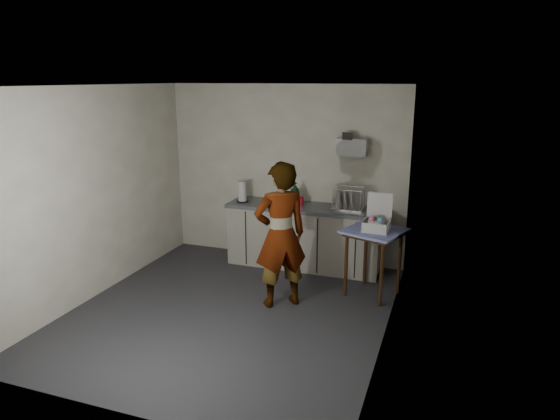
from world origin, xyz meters
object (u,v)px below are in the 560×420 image
(side_table, at_px, (374,238))
(dish_rack, at_px, (348,204))
(standing_man, at_px, (280,235))
(soap_bottle, at_px, (295,194))
(soda_can, at_px, (301,201))
(bakery_box, at_px, (377,222))
(dark_bottle, at_px, (293,197))
(kitchen_counter, at_px, (305,238))
(paper_towel, at_px, (242,192))

(side_table, relative_size, dish_rack, 2.00)
(standing_man, xyz_separation_m, soap_bottle, (-0.24, 1.32, 0.20))
(soda_can, bearing_deg, bakery_box, -30.83)
(side_table, relative_size, soap_bottle, 2.56)
(standing_man, relative_size, soap_bottle, 5.23)
(dark_bottle, height_order, dish_rack, dish_rack)
(kitchen_counter, height_order, dish_rack, dish_rack)
(dish_rack, bearing_deg, kitchen_counter, -175.57)
(soap_bottle, distance_m, dark_bottle, 0.08)
(kitchen_counter, bearing_deg, side_table, -31.32)
(soap_bottle, bearing_deg, soda_can, 23.57)
(side_table, distance_m, soap_bottle, 1.45)
(dish_rack, bearing_deg, bakery_box, -54.50)
(paper_towel, distance_m, bakery_box, 2.15)
(soap_bottle, distance_m, paper_towel, 0.79)
(kitchen_counter, height_order, bakery_box, bakery_box)
(dish_rack, bearing_deg, standing_man, -110.50)
(soap_bottle, bearing_deg, side_table, -28.01)
(standing_man, height_order, bakery_box, standing_man)
(soap_bottle, distance_m, soda_can, 0.14)
(dish_rack, bearing_deg, paper_towel, -175.66)
(kitchen_counter, bearing_deg, soap_bottle, -178.20)
(dark_bottle, bearing_deg, paper_towel, -171.62)
(dark_bottle, xyz_separation_m, dish_rack, (0.80, 0.01, -0.05))
(paper_towel, height_order, bakery_box, bakery_box)
(kitchen_counter, relative_size, dish_rack, 5.19)
(standing_man, bearing_deg, side_table, 174.16)
(standing_man, distance_m, soap_bottle, 1.35)
(kitchen_counter, relative_size, paper_towel, 7.22)
(kitchen_counter, relative_size, dark_bottle, 9.86)
(soap_bottle, bearing_deg, bakery_box, -27.78)
(soda_can, bearing_deg, paper_towel, -173.28)
(dish_rack, xyz_separation_m, bakery_box, (0.51, -0.72, -0.02))
(soda_can, xyz_separation_m, bakery_box, (1.18, -0.71, -0.01))
(kitchen_counter, xyz_separation_m, bakery_box, (1.12, -0.67, 0.53))
(standing_man, distance_m, dark_bottle, 1.40)
(bakery_box, bearing_deg, soap_bottle, 154.38)
(dark_bottle, bearing_deg, kitchen_counter, -11.38)
(kitchen_counter, xyz_separation_m, dish_rack, (0.61, 0.05, 0.55))
(soda_can, height_order, bakery_box, bakery_box)
(kitchen_counter, xyz_separation_m, soda_can, (-0.06, 0.03, 0.54))
(paper_towel, bearing_deg, soap_bottle, 4.75)
(side_table, height_order, standing_man, standing_man)
(standing_man, height_order, dark_bottle, standing_man)
(soap_bottle, bearing_deg, dark_bottle, 136.08)
(side_table, relative_size, bakery_box, 1.95)
(kitchen_counter, bearing_deg, paper_towel, -175.72)
(soap_bottle, distance_m, bakery_box, 1.44)
(standing_man, height_order, soap_bottle, standing_man)
(standing_man, bearing_deg, soap_bottle, -118.35)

